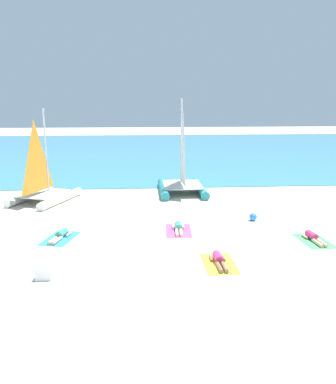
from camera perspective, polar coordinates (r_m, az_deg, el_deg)
ground_plane at (r=24.56m, az=-0.83°, el=-0.16°), size 120.00×120.00×0.00m
ocean_water at (r=45.56m, az=-2.40°, el=5.97°), size 120.00×40.00×0.05m
sailboat_teal at (r=24.46m, az=2.02°, el=1.81°), size 2.82×4.38×5.69m
sailboat_white at (r=23.44m, az=-17.34°, el=0.52°), size 3.80×4.60×5.14m
towel_leftmost at (r=17.23m, az=-15.10°, el=-6.37°), size 1.52×2.11×0.01m
sunbather_leftmost at (r=17.25m, az=-15.03°, el=-5.91°), size 0.76×1.55×0.30m
towel_center_left at (r=17.59m, az=1.50°, el=-5.51°), size 1.21×1.96×0.01m
sunbather_center_left at (r=17.62m, az=1.50°, el=-5.06°), size 0.57×1.57×0.30m
towel_center_right at (r=14.30m, az=7.28°, el=-10.09°), size 1.11×1.91×0.01m
sunbather_center_right at (r=14.32m, az=7.24°, el=-9.52°), size 0.54×1.56×0.30m
towel_rightmost at (r=17.42m, az=20.02°, el=-6.52°), size 1.20×1.96×0.01m
sunbather_rightmost at (r=17.43m, az=19.96°, el=-6.06°), size 0.56×1.57×0.30m
beach_ball at (r=19.41m, az=12.01°, el=-3.47°), size 0.37×0.37×0.37m
cooler_box at (r=13.62m, az=-17.22°, el=-11.03°), size 0.50×0.36×0.36m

